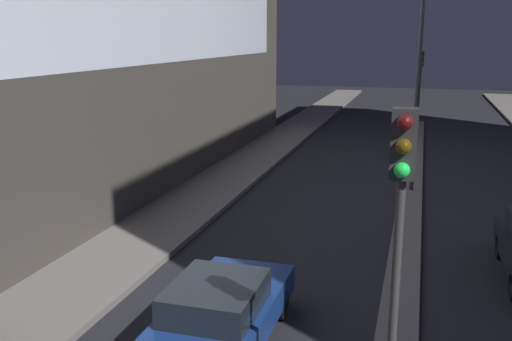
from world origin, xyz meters
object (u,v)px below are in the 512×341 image
Objects in this scene: traffic_light_near at (400,213)px; car_left_lane at (220,312)px; traffic_light_mid at (420,74)px; street_lamp at (420,51)px.

traffic_light_near is 5.06m from car_left_lane.
traffic_light_near is at bearing -90.00° from traffic_light_mid.
car_left_lane is at bearing -97.25° from traffic_light_mid.
car_left_lane is (-3.32, -26.12, -3.03)m from traffic_light_mid.
street_lamp is at bearing 90.00° from traffic_light_near.
car_left_lane is (-3.32, -12.79, -4.71)m from street_lamp.
street_lamp is 14.03m from car_left_lane.
street_lamp is 1.82× the size of car_left_lane.
traffic_light_mid reaches higher than car_left_lane.
street_lamp reaches higher than traffic_light_mid.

